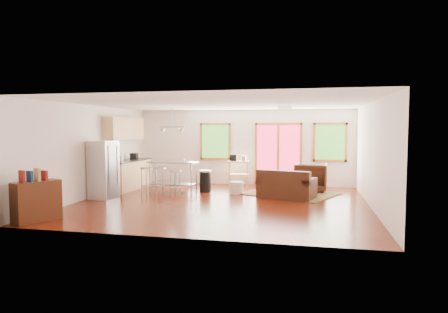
% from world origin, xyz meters
% --- Properties ---
extents(floor, '(7.50, 7.00, 0.02)m').
position_xyz_m(floor, '(0.00, 0.00, -0.01)').
color(floor, '#3B0F05').
rests_on(floor, ground).
extents(ceiling, '(7.50, 7.00, 0.02)m').
position_xyz_m(ceiling, '(0.00, 0.00, 2.61)').
color(ceiling, white).
rests_on(ceiling, ground).
extents(back_wall, '(7.50, 0.02, 2.60)m').
position_xyz_m(back_wall, '(0.00, 3.51, 1.30)').
color(back_wall, white).
rests_on(back_wall, ground).
extents(left_wall, '(0.02, 7.00, 2.60)m').
position_xyz_m(left_wall, '(-3.76, 0.00, 1.30)').
color(left_wall, white).
rests_on(left_wall, ground).
extents(right_wall, '(0.02, 7.00, 2.60)m').
position_xyz_m(right_wall, '(3.76, 0.00, 1.30)').
color(right_wall, white).
rests_on(right_wall, ground).
extents(front_wall, '(7.50, 0.02, 2.60)m').
position_xyz_m(front_wall, '(0.00, -3.51, 1.30)').
color(front_wall, white).
rests_on(front_wall, ground).
extents(window_left, '(1.10, 0.05, 1.30)m').
position_xyz_m(window_left, '(-1.00, 3.46, 1.50)').
color(window_left, '#2C591A').
rests_on(window_left, back_wall).
extents(french_doors, '(1.60, 0.05, 2.10)m').
position_xyz_m(french_doors, '(1.20, 3.46, 1.10)').
color(french_doors, '#B71E3C').
rests_on(french_doors, back_wall).
extents(window_right, '(1.10, 0.05, 1.30)m').
position_xyz_m(window_right, '(2.90, 3.46, 1.50)').
color(window_right, '#2C591A').
rests_on(window_right, back_wall).
extents(rug, '(3.09, 2.81, 0.03)m').
position_xyz_m(rug, '(1.68, 1.77, 0.01)').
color(rug, '#425F38').
rests_on(rug, floor).
extents(loveseat, '(1.69, 1.24, 0.81)m').
position_xyz_m(loveseat, '(1.63, 1.03, 0.32)').
color(loveseat, black).
rests_on(loveseat, floor).
extents(coffee_table, '(1.04, 0.86, 0.36)m').
position_xyz_m(coffee_table, '(1.71, 1.72, 0.31)').
color(coffee_table, '#3B1B0D').
rests_on(coffee_table, floor).
extents(armchair, '(1.01, 0.95, 0.98)m').
position_xyz_m(armchair, '(2.30, 2.43, 0.49)').
color(armchair, black).
rests_on(armchair, floor).
extents(ottoman, '(0.68, 0.68, 0.36)m').
position_xyz_m(ottoman, '(1.03, 2.43, 0.18)').
color(ottoman, black).
rests_on(ottoman, floor).
extents(pouf, '(0.48, 0.48, 0.36)m').
position_xyz_m(pouf, '(0.12, 1.52, 0.18)').
color(pouf, '#ECEACD').
rests_on(pouf, floor).
extents(vase, '(0.19, 0.20, 0.30)m').
position_xyz_m(vase, '(1.66, 1.82, 0.51)').
color(vase, silver).
rests_on(vase, coffee_table).
extents(cabinets, '(0.64, 2.24, 2.30)m').
position_xyz_m(cabinets, '(-3.49, 1.70, 0.93)').
color(cabinets, tan).
rests_on(cabinets, floor).
extents(refrigerator, '(0.73, 0.71, 1.61)m').
position_xyz_m(refrigerator, '(-3.34, -0.10, 0.80)').
color(refrigerator, '#B7BABC').
rests_on(refrigerator, floor).
extents(island, '(1.52, 0.69, 0.94)m').
position_xyz_m(island, '(-1.85, 1.43, 0.65)').
color(island, '#B7BABC').
rests_on(island, floor).
extents(cup, '(0.12, 0.09, 0.12)m').
position_xyz_m(cup, '(-1.49, 1.34, 1.01)').
color(cup, white).
rests_on(cup, island).
extents(bar_stool_a, '(0.49, 0.49, 0.79)m').
position_xyz_m(bar_stool_a, '(-2.52, 0.92, 0.59)').
color(bar_stool_a, '#B7BABC').
rests_on(bar_stool_a, floor).
extents(bar_stool_b, '(0.49, 0.49, 0.80)m').
position_xyz_m(bar_stool_b, '(-2.12, 0.98, 0.60)').
color(bar_stool_b, '#B7BABC').
rests_on(bar_stool_b, floor).
extents(bar_stool_c, '(0.44, 0.44, 0.73)m').
position_xyz_m(bar_stool_c, '(-1.59, 0.89, 0.54)').
color(bar_stool_c, '#B7BABC').
rests_on(bar_stool_c, floor).
extents(trash_can, '(0.47, 0.47, 0.67)m').
position_xyz_m(trash_can, '(-0.89, 1.66, 0.34)').
color(trash_can, black).
rests_on(trash_can, floor).
extents(kitchen_cart, '(0.76, 0.54, 1.08)m').
position_xyz_m(kitchen_cart, '(-0.13, 3.09, 0.74)').
color(kitchen_cart, tan).
rests_on(kitchen_cart, floor).
extents(bookshelf, '(0.73, 1.02, 1.13)m').
position_xyz_m(bookshelf, '(-3.35, -2.88, 0.44)').
color(bookshelf, '#3B1B0D').
rests_on(bookshelf, floor).
extents(ceiling_flush, '(0.35, 0.35, 0.12)m').
position_xyz_m(ceiling_flush, '(1.60, 0.60, 2.53)').
color(ceiling_flush, white).
rests_on(ceiling_flush, ceiling).
extents(pendant_light, '(0.80, 0.18, 0.79)m').
position_xyz_m(pendant_light, '(-1.90, 1.50, 1.90)').
color(pendant_light, gray).
rests_on(pendant_light, ceiling).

